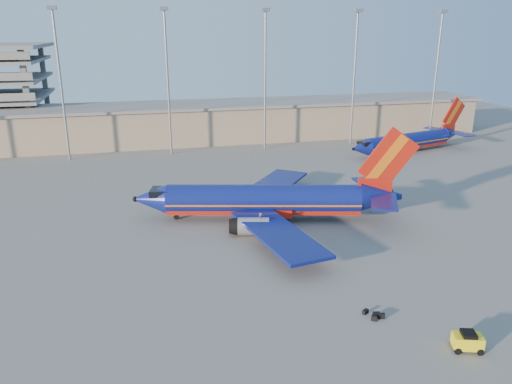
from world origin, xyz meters
TOP-DOWN VIEW (x-y plane):
  - ground at (0.00, 0.00)m, footprint 220.00×220.00m
  - terminal_building at (10.00, 58.00)m, footprint 122.00×16.00m
  - light_mast_row at (5.00, 46.00)m, footprint 101.60×1.60m
  - aircraft_main at (4.68, 4.78)m, footprint 36.94×35.08m
  - aircraft_second at (43.48, 35.46)m, footprint 30.85×15.35m
  - baggage_tug at (12.21, -27.00)m, footprint 2.61×2.03m
  - luggage_pile at (7.27, -20.85)m, footprint 1.70×1.78m

SIDE VIEW (x-z plane):
  - ground at x=0.00m, z-range 0.00..0.00m
  - luggage_pile at x=7.27m, z-range -0.02..0.48m
  - baggage_tug at x=12.21m, z-range 0.03..1.69m
  - aircraft_second at x=43.48m, z-range -2.90..7.81m
  - aircraft_main at x=4.68m, z-range -3.65..9.09m
  - terminal_building at x=10.00m, z-range 0.07..8.57m
  - light_mast_row at x=5.00m, z-range 3.23..31.88m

